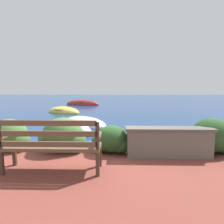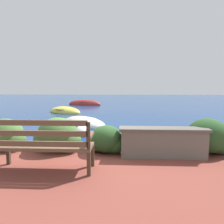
{
  "view_description": "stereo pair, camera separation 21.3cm",
  "coord_description": "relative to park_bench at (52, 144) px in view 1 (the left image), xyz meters",
  "views": [
    {
      "loc": [
        0.66,
        -4.75,
        1.67
      ],
      "look_at": [
        0.38,
        5.29,
        0.42
      ],
      "focal_mm": 32.0,
      "sensor_mm": 36.0,
      "label": 1
    },
    {
      "loc": [
        0.87,
        -4.75,
        1.67
      ],
      "look_at": [
        0.38,
        5.29,
        0.42
      ],
      "focal_mm": 32.0,
      "sensor_mm": 36.0,
      "label": 2
    }
  ],
  "objects": [
    {
      "name": "hedge_clump_left",
      "position": [
        -1.42,
        1.18,
        -0.17
      ],
      "size": [
        1.07,
        0.77,
        0.73
      ],
      "color": "#426B33",
      "rests_on": "patio_terrace"
    },
    {
      "name": "stone_wall",
      "position": [
        2.2,
        0.82,
        -0.17
      ],
      "size": [
        1.82,
        0.39,
        0.62
      ],
      "color": "#666056",
      "rests_on": "patio_terrace"
    },
    {
      "name": "hedge_clump_centre",
      "position": [
        -0.14,
        1.13,
        -0.15
      ],
      "size": [
        1.13,
        0.82,
        0.77
      ],
      "color": "#426B33",
      "rests_on": "patio_terrace"
    },
    {
      "name": "mooring_buoy",
      "position": [
        -0.04,
        3.43,
        -0.61
      ],
      "size": [
        0.59,
        0.59,
        0.53
      ],
      "color": "white",
      "rests_on": "ground_plane"
    },
    {
      "name": "rowboat_mid",
      "position": [
        -2.4,
        9.55,
        -0.64
      ],
      "size": [
        2.71,
        2.23,
        0.74
      ],
      "rotation": [
        0.0,
        0.0,
        2.63
      ],
      "color": "#DBC64C",
      "rests_on": "ground_plane"
    },
    {
      "name": "rowboat_far",
      "position": [
        -2.17,
        15.27,
        -0.63
      ],
      "size": [
        3.35,
        1.7,
        0.9
      ],
      "rotation": [
        0.0,
        0.0,
        6.03
      ],
      "color": "#9E2D28",
      "rests_on": "ground_plane"
    },
    {
      "name": "hedge_clump_far_right",
      "position": [
        2.12,
        1.22,
        -0.24
      ],
      "size": [
        0.84,
        0.6,
        0.57
      ],
      "color": "#38662D",
      "rests_on": "patio_terrace"
    },
    {
      "name": "park_bench",
      "position": [
        0.0,
        0.0,
        0.0
      ],
      "size": [
        1.67,
        0.48,
        0.93
      ],
      "rotation": [
        0.0,
        0.0,
        0.08
      ],
      "color": "#433123",
      "rests_on": "patio_terrace"
    },
    {
      "name": "hedge_clump_extra",
      "position": [
        3.22,
        1.14,
        -0.15
      ],
      "size": [
        1.14,
        0.82,
        0.77
      ],
      "color": "#284C23",
      "rests_on": "patio_terrace"
    },
    {
      "name": "rowboat_nearest",
      "position": [
        -0.37,
        5.51,
        -0.65
      ],
      "size": [
        2.73,
        2.66,
        0.63
      ],
      "rotation": [
        0.0,
        0.0,
        2.39
      ],
      "color": "silver",
      "rests_on": "ground_plane"
    },
    {
      "name": "hedge_clump_right",
      "position": [
        0.99,
        1.06,
        -0.22
      ],
      "size": [
        0.9,
        0.65,
        0.61
      ],
      "color": "#284C23",
      "rests_on": "patio_terrace"
    },
    {
      "name": "ground_plane",
      "position": [
        0.47,
        1.47,
        -0.71
      ],
      "size": [
        80.0,
        80.0,
        0.0
      ],
      "color": "navy"
    }
  ]
}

